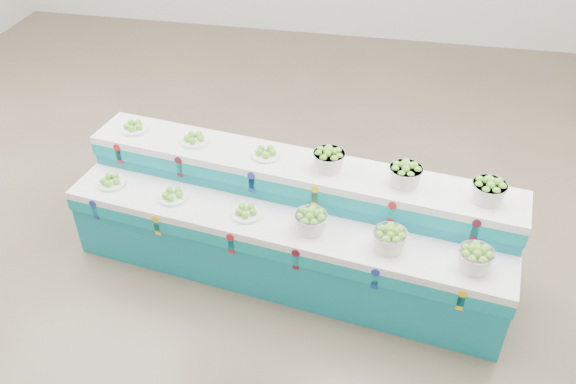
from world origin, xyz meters
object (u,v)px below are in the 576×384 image
object	(u,v)px
display_stand	(288,224)
basket_lower_left	(311,221)
basket_upper_right	(489,190)
plate_upper_mid	(194,138)

from	to	relation	value
display_stand	basket_lower_left	size ratio (longest dim) A/B	14.22
display_stand	basket_upper_right	distance (m)	1.73
display_stand	plate_upper_mid	xyz separation A→B (m)	(-0.95, 0.38, 0.56)
plate_upper_mid	basket_upper_right	world-z (taller)	basket_upper_right
plate_upper_mid	basket_upper_right	xyz separation A→B (m)	(2.57, -0.37, 0.06)
plate_upper_mid	basket_upper_right	distance (m)	2.60
display_stand	basket_upper_right	xyz separation A→B (m)	(1.62, 0.01, 0.61)
display_stand	basket_upper_right	bearing A→B (deg)	8.62
display_stand	plate_upper_mid	distance (m)	1.17
basket_lower_left	basket_upper_right	size ratio (longest dim) A/B	1.00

